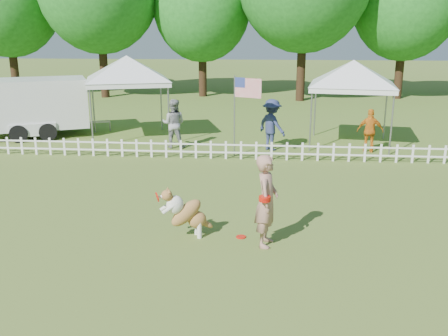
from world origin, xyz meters
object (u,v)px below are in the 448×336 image
at_px(dog, 187,213).
at_px(handler, 267,201).
at_px(flag_pole, 234,116).
at_px(spectator_a, 174,124).
at_px(canopy_tent_left, 129,98).
at_px(spectator_b, 272,125).
at_px(canopy_tent_right, 351,104).
at_px(spectator_c, 370,131).
at_px(frisbee_on_turf, 241,237).
at_px(cargo_trailer, 32,107).

bearing_deg(dog, handler, -31.43).
distance_m(flag_pole, spectator_a, 2.50).
xyz_separation_m(canopy_tent_left, spectator_b, (5.52, -1.57, -0.65)).
height_order(handler, canopy_tent_right, canopy_tent_right).
relative_size(canopy_tent_left, spectator_c, 2.05).
bearing_deg(canopy_tent_right, frisbee_on_turf, -103.43).
height_order(dog, flag_pole, flag_pole).
height_order(canopy_tent_left, flag_pole, canopy_tent_left).
relative_size(cargo_trailer, spectator_b, 2.91).
distance_m(dog, spectator_a, 8.13).
bearing_deg(canopy_tent_left, flag_pole, -48.02).
relative_size(canopy_tent_left, spectator_a, 1.77).
distance_m(handler, flag_pole, 7.22).
relative_size(canopy_tent_left, spectator_b, 1.72).
xyz_separation_m(frisbee_on_turf, cargo_trailer, (-8.80, 9.31, 1.15)).
distance_m(dog, canopy_tent_right, 10.16).
distance_m(flag_pole, spectator_c, 4.77).
relative_size(frisbee_on_turf, spectator_a, 0.12).
relative_size(handler, spectator_b, 1.03).
xyz_separation_m(frisbee_on_turf, spectator_c, (4.04, 7.72, 0.75)).
xyz_separation_m(spectator_a, spectator_b, (3.50, -0.07, 0.03)).
relative_size(canopy_tent_left, cargo_trailer, 0.59).
bearing_deg(handler, canopy_tent_left, 37.77).
bearing_deg(spectator_c, dog, 63.83).
bearing_deg(spectator_b, spectator_c, -134.67).
bearing_deg(cargo_trailer, flag_pole, -41.34).
distance_m(cargo_trailer, spectator_c, 12.95).
xyz_separation_m(handler, spectator_c, (3.53, 8.03, -0.17)).
xyz_separation_m(frisbee_on_turf, spectator_b, (0.65, 7.75, 0.89)).
bearing_deg(spectator_c, canopy_tent_right, -58.74).
height_order(cargo_trailer, spectator_b, cargo_trailer).
relative_size(frisbee_on_turf, spectator_b, 0.11).
bearing_deg(flag_pole, canopy_tent_left, 174.27).
height_order(frisbee_on_turf, canopy_tent_right, canopy_tent_right).
bearing_deg(handler, spectator_b, 7.56).
bearing_deg(canopy_tent_right, spectator_b, -150.19).
xyz_separation_m(dog, flag_pole, (0.51, 6.93, 0.80)).
distance_m(frisbee_on_turf, spectator_a, 8.36).
height_order(dog, canopy_tent_right, canopy_tent_right).
height_order(frisbee_on_turf, cargo_trailer, cargo_trailer).
distance_m(handler, spectator_c, 8.78).
bearing_deg(dog, frisbee_on_turf, -18.61).
height_order(dog, spectator_a, spectator_a).
bearing_deg(spectator_a, spectator_b, -177.71).
bearing_deg(spectator_b, canopy_tent_right, -112.56).
xyz_separation_m(frisbee_on_turf, canopy_tent_left, (-4.87, 9.32, 1.54)).
bearing_deg(handler, canopy_tent_right, -9.54).
distance_m(spectator_b, spectator_c, 3.39).
height_order(cargo_trailer, flag_pole, flag_pole).
relative_size(cargo_trailer, spectator_a, 2.99).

